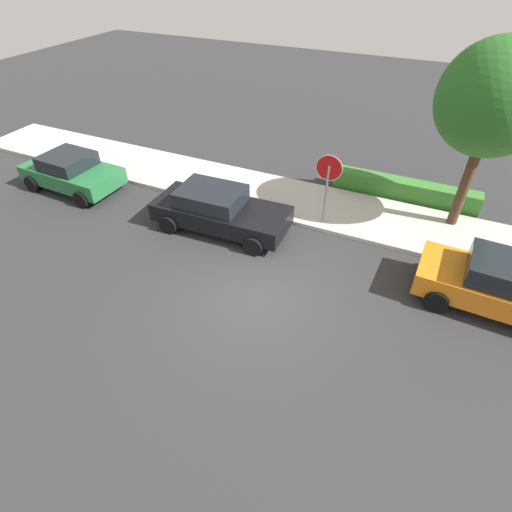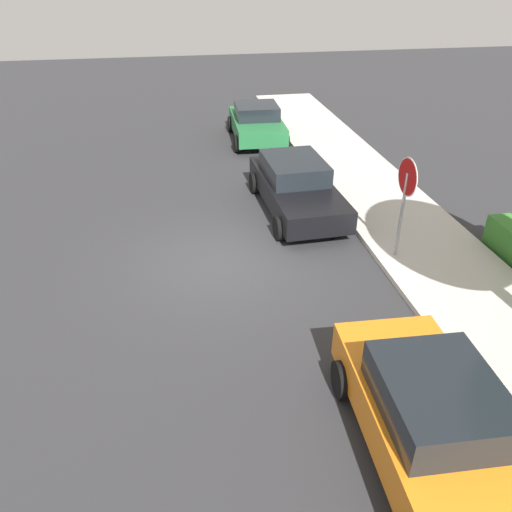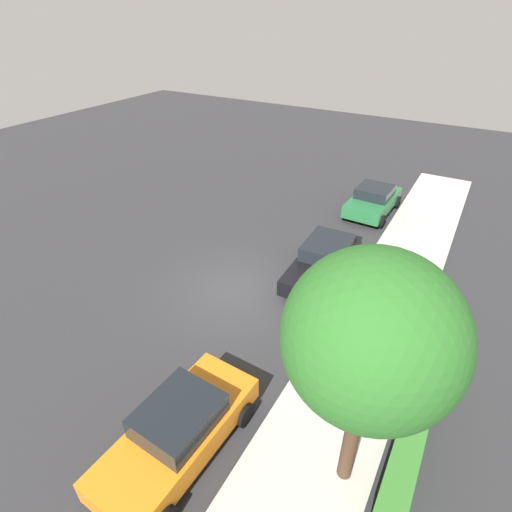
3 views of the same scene
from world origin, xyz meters
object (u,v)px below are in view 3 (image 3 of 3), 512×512
(stop_sign, at_px, (341,295))
(parked_car_orange, at_px, (179,430))
(parked_car_black, at_px, (324,260))
(parked_car_green, at_px, (373,200))
(street_tree_near_corner, at_px, (372,338))

(stop_sign, relative_size, parked_car_orange, 0.59)
(parked_car_black, distance_m, parked_car_green, 6.58)
(stop_sign, bearing_deg, parked_car_black, -151.49)
(stop_sign, height_order, parked_car_green, stop_sign)
(stop_sign, distance_m, street_tree_near_corner, 5.09)
(stop_sign, bearing_deg, parked_car_orange, -19.04)
(parked_car_orange, bearing_deg, stop_sign, 160.96)
(parked_car_black, relative_size, parked_car_orange, 1.05)
(parked_car_black, bearing_deg, stop_sign, 28.51)
(stop_sign, height_order, parked_car_orange, stop_sign)
(parked_car_black, height_order, parked_car_green, parked_car_black)
(street_tree_near_corner, bearing_deg, stop_sign, -156.78)
(parked_car_black, distance_m, parked_car_orange, 8.64)
(parked_car_green, bearing_deg, parked_car_black, -0.34)
(stop_sign, relative_size, street_tree_near_corner, 0.43)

